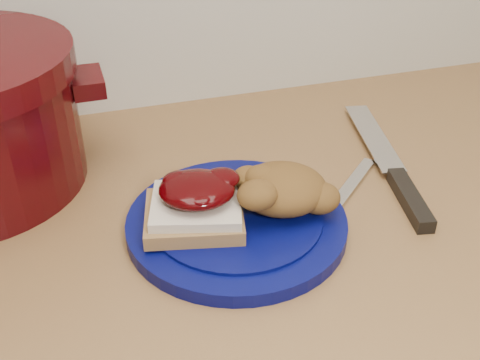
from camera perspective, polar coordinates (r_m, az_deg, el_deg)
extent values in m
cylinder|color=#050848|center=(0.65, -0.32, -4.16)|extent=(0.30, 0.30, 0.02)
cube|color=olive|center=(0.63, -4.37, -3.43)|extent=(0.12, 0.11, 0.02)
cube|color=beige|center=(0.63, -4.16, -2.37)|extent=(0.11, 0.10, 0.01)
ellipsoid|color=black|center=(0.62, -4.12, -0.88)|extent=(0.10, 0.09, 0.02)
ellipsoid|color=brown|center=(0.64, 4.02, -0.83)|extent=(0.12, 0.11, 0.05)
cube|color=black|center=(0.72, 15.82, -1.77)|extent=(0.04, 0.11, 0.02)
cube|color=silver|center=(0.83, 12.54, 4.04)|extent=(0.07, 0.18, 0.00)
cube|color=silver|center=(0.71, 9.62, -1.60)|extent=(0.15, 0.14, 0.00)
cube|color=#350507|center=(0.74, -14.26, 8.98)|extent=(0.04, 0.06, 0.02)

